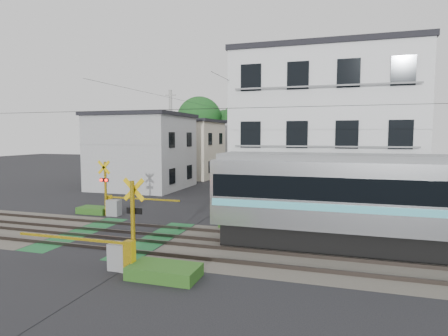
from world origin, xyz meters
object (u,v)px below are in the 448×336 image
(crossing_signal_far, at_px, (113,203))
(apartment_block, at_px, (325,132))
(pedestrian, at_px, (272,165))
(crossing_signal_near, at_px, (122,250))

(crossing_signal_far, bearing_deg, apartment_block, 27.78)
(pedestrian, bearing_deg, crossing_signal_far, 106.33)
(crossing_signal_far, bearing_deg, pedestrian, 81.55)
(crossing_signal_far, height_order, pedestrian, crossing_signal_far)
(pedestrian, bearing_deg, apartment_block, 132.61)
(crossing_signal_near, distance_m, crossing_signal_far, 8.95)
(pedestrian, bearing_deg, crossing_signal_near, 116.55)
(crossing_signal_near, relative_size, crossing_signal_far, 1.00)
(crossing_signal_near, distance_m, apartment_block, 14.95)
(crossing_signal_far, distance_m, apartment_block, 13.14)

